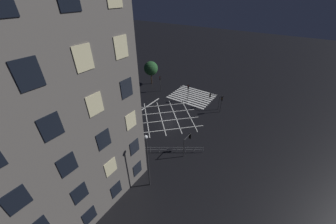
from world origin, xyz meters
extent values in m
plane|color=black|center=(0.00, 0.00, 0.00)|extent=(200.00, 200.00, 0.00)
cube|color=silver|center=(0.00, -6.40, 0.00)|extent=(9.46, 0.50, 0.01)
cube|color=silver|center=(0.00, -7.30, 0.00)|extent=(9.46, 0.50, 0.01)
cube|color=silver|center=(0.00, -8.20, 0.00)|extent=(9.46, 0.50, 0.01)
cube|color=silver|center=(0.00, -9.10, 0.00)|extent=(9.46, 0.50, 0.01)
cube|color=silver|center=(0.00, -10.00, 0.00)|extent=(9.46, 0.50, 0.01)
cube|color=silver|center=(0.00, -10.90, 0.00)|extent=(9.46, 0.50, 0.01)
cube|color=silver|center=(0.00, -11.80, 0.00)|extent=(9.46, 0.50, 0.01)
cube|color=silver|center=(0.00, -12.70, 0.00)|extent=(9.46, 0.50, 0.01)
cube|color=silver|center=(0.00, -13.60, 0.00)|extent=(9.46, 0.50, 0.01)
cube|color=silver|center=(2.97, -2.97, 0.00)|extent=(8.27, 8.27, 0.01)
cube|color=silver|center=(-2.97, -2.97, 0.00)|extent=(8.27, 8.27, 0.01)
cube|color=silver|center=(0.99, -0.99, 0.00)|extent=(8.27, 8.27, 0.01)
cube|color=silver|center=(-0.99, -0.99, 0.00)|extent=(8.27, 8.27, 0.01)
cube|color=silver|center=(-0.99, 0.99, 0.00)|extent=(8.27, 8.27, 0.01)
cube|color=silver|center=(0.99, 0.99, 0.00)|extent=(8.27, 8.27, 0.01)
cube|color=silver|center=(-2.97, 2.97, 0.00)|extent=(8.27, 8.27, 0.01)
cube|color=silver|center=(2.97, 2.97, 0.00)|extent=(8.27, 8.27, 0.01)
cube|color=silver|center=(5.75, 0.00, 0.00)|extent=(0.30, 9.46, 0.01)
cube|color=black|center=(-5.03, 21.31, 2.00)|extent=(0.06, 1.40, 1.80)
cube|color=black|center=(-5.03, 17.77, 2.00)|extent=(0.06, 1.40, 1.80)
cube|color=black|center=(-5.03, 14.24, 2.00)|extent=(0.06, 1.40, 1.80)
cube|color=black|center=(-5.03, 21.31, 5.73)|extent=(0.06, 1.40, 1.80)
cube|color=beige|center=(-5.03, 17.77, 5.73)|extent=(0.06, 1.40, 1.80)
cube|color=black|center=(-5.03, 14.24, 5.73)|extent=(0.06, 1.40, 1.80)
cube|color=black|center=(-5.03, 24.84, 9.45)|extent=(0.06, 1.40, 1.80)
cube|color=black|center=(-5.03, 21.31, 9.45)|extent=(0.06, 1.40, 1.80)
cube|color=black|center=(-5.03, 17.77, 9.45)|extent=(0.06, 1.40, 1.80)
cube|color=beige|center=(-5.03, 14.24, 9.45)|extent=(0.06, 1.40, 1.80)
cube|color=black|center=(-5.03, 21.31, 13.18)|extent=(0.06, 1.40, 1.80)
cube|color=beige|center=(-5.03, 17.77, 13.18)|extent=(0.06, 1.40, 1.80)
cube|color=black|center=(-5.03, 14.24, 13.18)|extent=(0.06, 1.40, 1.80)
cube|color=black|center=(-5.03, 21.31, 16.90)|extent=(0.06, 1.40, 1.80)
cube|color=beige|center=(-5.03, 17.77, 16.90)|extent=(0.06, 1.40, 1.80)
cube|color=beige|center=(-5.03, 14.24, 16.90)|extent=(0.06, 1.40, 1.80)
cylinder|color=#2D2D30|center=(-7.22, -7.84, 1.65)|extent=(0.11, 0.11, 3.30)
cylinder|color=#2D2D30|center=(-6.17, -7.84, 3.15)|extent=(2.09, 0.09, 0.09)
cube|color=black|center=(-5.13, -7.84, 2.70)|extent=(0.16, 0.28, 0.90)
sphere|color=black|center=(-5.02, -7.84, 3.00)|extent=(0.18, 0.18, 0.18)
sphere|color=orange|center=(-5.02, -7.84, 2.70)|extent=(0.18, 0.18, 0.18)
sphere|color=black|center=(-5.02, -7.84, 2.40)|extent=(0.18, 0.18, 0.18)
cube|color=black|center=(-5.22, -7.84, 2.70)|extent=(0.02, 0.36, 0.98)
cylinder|color=#2D2D30|center=(-7.89, -7.13, 1.86)|extent=(0.11, 0.11, 3.72)
cube|color=black|center=(-7.89, -6.99, 3.22)|extent=(0.28, 0.16, 0.90)
sphere|color=black|center=(-7.89, -6.88, 3.52)|extent=(0.18, 0.18, 0.18)
sphere|color=orange|center=(-7.89, -6.88, 3.22)|extent=(0.18, 0.18, 0.18)
sphere|color=black|center=(-7.89, -6.88, 2.92)|extent=(0.18, 0.18, 0.18)
cube|color=black|center=(-7.89, -7.08, 3.22)|extent=(0.36, 0.02, 0.98)
cylinder|color=#2D2D30|center=(7.59, -7.96, 1.96)|extent=(0.11, 0.11, 3.93)
cube|color=black|center=(7.59, -7.83, 3.43)|extent=(0.28, 0.16, 0.90)
sphere|color=red|center=(7.59, -7.72, 3.73)|extent=(0.18, 0.18, 0.18)
sphere|color=black|center=(7.59, -7.72, 3.43)|extent=(0.18, 0.18, 0.18)
sphere|color=black|center=(7.59, -7.72, 3.13)|extent=(0.18, 0.18, 0.18)
cube|color=black|center=(7.59, -7.92, 3.43)|extent=(0.36, 0.02, 0.98)
cylinder|color=#2D2D30|center=(-7.88, 7.53, 1.70)|extent=(0.11, 0.11, 3.39)
cylinder|color=#2D2D30|center=(-7.88, 6.64, 3.24)|extent=(0.09, 1.78, 0.09)
cube|color=black|center=(-7.88, 5.75, 2.79)|extent=(0.28, 0.16, 0.90)
sphere|color=black|center=(-7.88, 5.64, 3.09)|extent=(0.18, 0.18, 0.18)
sphere|color=orange|center=(-7.88, 5.64, 2.79)|extent=(0.18, 0.18, 0.18)
sphere|color=black|center=(-7.88, 5.64, 2.49)|extent=(0.18, 0.18, 0.18)
cube|color=black|center=(-7.88, 5.84, 2.79)|extent=(0.36, 0.02, 0.98)
cylinder|color=#2D2D30|center=(7.55, 7.21, 2.15)|extent=(0.11, 0.11, 4.29)
cube|color=black|center=(7.42, 7.21, 3.79)|extent=(0.16, 0.28, 0.90)
sphere|color=red|center=(7.31, 7.21, 4.09)|extent=(0.18, 0.18, 0.18)
sphere|color=black|center=(7.31, 7.21, 3.79)|extent=(0.18, 0.18, 0.18)
sphere|color=black|center=(7.31, 7.21, 3.49)|extent=(0.18, 0.18, 0.18)
cube|color=black|center=(7.51, 7.21, 3.79)|extent=(0.02, 0.36, 0.98)
cylinder|color=#2D2D30|center=(-0.18, -7.57, 1.96)|extent=(0.11, 0.11, 3.92)
cube|color=black|center=(-0.18, -7.44, 3.42)|extent=(0.28, 0.16, 0.90)
sphere|color=red|center=(-0.18, -7.33, 3.72)|extent=(0.18, 0.18, 0.18)
sphere|color=black|center=(-0.18, -7.33, 3.42)|extent=(0.18, 0.18, 0.18)
sphere|color=black|center=(-0.18, -7.33, 3.12)|extent=(0.18, 0.18, 0.18)
cube|color=black|center=(-0.18, -7.53, 3.42)|extent=(0.36, 0.02, 0.98)
cylinder|color=#2D2D30|center=(7.01, 7.39, 2.01)|extent=(0.11, 0.11, 4.02)
cylinder|color=#2D2D30|center=(7.01, 6.30, 3.87)|extent=(0.09, 2.19, 0.09)
cube|color=black|center=(7.01, 5.20, 3.42)|extent=(0.28, 0.16, 0.90)
sphere|color=black|center=(7.01, 5.09, 3.72)|extent=(0.18, 0.18, 0.18)
sphere|color=black|center=(7.01, 5.09, 3.42)|extent=(0.18, 0.18, 0.18)
sphere|color=green|center=(7.01, 5.09, 3.12)|extent=(0.18, 0.18, 0.18)
cube|color=black|center=(7.01, 5.29, 3.42)|extent=(0.36, 0.02, 0.98)
cylinder|color=#2D2D30|center=(11.35, -3.36, 3.74)|extent=(0.14, 0.14, 7.47)
sphere|color=white|center=(11.35, -3.36, 7.61)|extent=(0.45, 0.45, 0.45)
cylinder|color=#2D2D30|center=(-6.79, 14.10, 3.92)|extent=(0.14, 0.14, 7.85)
sphere|color=white|center=(-6.79, 14.10, 7.97)|extent=(0.42, 0.42, 0.42)
cylinder|color=#38281C|center=(12.12, -10.12, 1.44)|extent=(0.26, 0.26, 2.87)
sphere|color=#235128|center=(12.12, -10.12, 4.20)|extent=(3.53, 3.53, 3.53)
cylinder|color=gray|center=(-1.10, 11.09, 0.53)|extent=(0.05, 0.05, 1.05)
cylinder|color=gray|center=(-2.21, 10.34, 0.53)|extent=(0.05, 0.05, 1.05)
cylinder|color=gray|center=(-3.31, 9.59, 0.53)|extent=(0.05, 0.05, 1.05)
cylinder|color=gray|center=(-4.41, 8.84, 0.53)|extent=(0.05, 0.05, 1.05)
cylinder|color=gray|center=(-5.51, 8.09, 0.53)|extent=(0.05, 0.05, 1.05)
cylinder|color=gray|center=(-6.61, 7.34, 0.53)|extent=(0.05, 0.05, 1.05)
cylinder|color=gray|center=(-7.71, 6.59, 0.53)|extent=(0.05, 0.05, 1.05)
cylinder|color=gray|center=(-8.81, 5.85, 0.53)|extent=(0.05, 0.05, 1.05)
cylinder|color=gray|center=(-9.91, 5.10, 0.53)|extent=(0.05, 0.05, 1.05)
cylinder|color=gray|center=(-5.51, 8.09, 1.01)|extent=(8.83, 6.02, 0.04)
cylinder|color=gray|center=(-5.51, 8.09, 0.58)|extent=(8.83, 6.02, 0.04)
camera|label=1|loc=(-17.07, 25.09, 20.87)|focal=20.00mm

